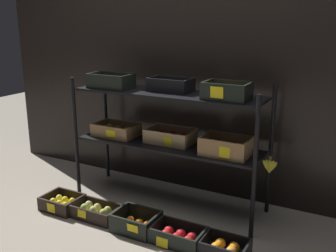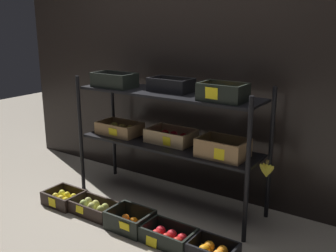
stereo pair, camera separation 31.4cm
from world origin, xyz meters
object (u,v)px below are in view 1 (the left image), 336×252
crate_ground_apple_red (178,236)px  crate_ground_lemon (62,203)px  display_rack (169,120)px  crate_ground_pear (96,211)px  crate_ground_orange (225,249)px  crate_ground_tangerine (136,224)px

crate_ground_apple_red → crate_ground_lemon: bearing=179.8°
display_rack → crate_ground_pear: 0.91m
crate_ground_apple_red → crate_ground_orange: bearing=2.4°
display_rack → crate_ground_lemon: bearing=-144.4°
crate_ground_orange → crate_ground_apple_red: bearing=-177.6°
crate_ground_tangerine → crate_ground_apple_red: size_ratio=0.87×
display_rack → crate_ground_orange: 1.07m
crate_ground_tangerine → crate_ground_orange: size_ratio=1.03×
crate_ground_lemon → crate_ground_tangerine: (0.71, -0.00, 0.01)m
display_rack → crate_ground_pear: bearing=-127.4°
crate_ground_apple_red → crate_ground_pear: bearing=178.8°
crate_ground_lemon → crate_ground_orange: (1.38, 0.01, -0.00)m
display_rack → crate_ground_orange: bearing=-36.4°
display_rack → crate_ground_apple_red: 0.90m
crate_ground_apple_red → crate_ground_orange: (0.33, 0.01, -0.00)m
display_rack → crate_ground_pear: display_rack is taller
crate_ground_pear → crate_ground_tangerine: 0.38m
display_rack → crate_ground_pear: size_ratio=4.45×
crate_ground_tangerine → crate_ground_orange: 0.68m
crate_ground_pear → crate_ground_apple_red: size_ratio=1.04×
crate_ground_pear → crate_ground_tangerine: bearing=-2.0°
display_rack → crate_ground_tangerine: (-0.00, -0.51, -0.66)m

